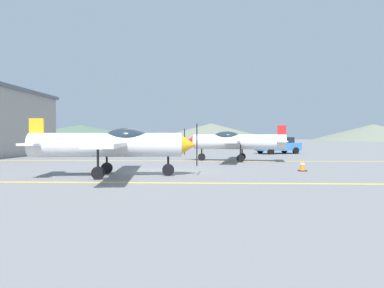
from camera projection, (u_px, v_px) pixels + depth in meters
ground_plane at (156, 173)px, 14.77m from camera, size 400.00×400.00×0.00m
apron_line_near at (143, 183)px, 11.69m from camera, size 80.00×0.16×0.01m
apron_line_far at (173, 161)px, 22.34m from camera, size 80.00×0.16×0.01m
airplane_near at (114, 144)px, 13.59m from camera, size 7.03×8.06×2.41m
airplane_mid at (235, 141)px, 22.09m from camera, size 7.03×8.05×2.41m
car_sedan at (278, 145)px, 31.85m from camera, size 4.66×3.32×1.62m
traffic_cone_front at (302, 165)px, 15.71m from camera, size 0.36×0.36×0.59m
hill_left at (81, 133)px, 170.33m from camera, size 89.38×89.38×7.84m
hill_centerleft at (211, 132)px, 172.90m from camera, size 67.77×67.77×8.82m
hill_centerright at (373, 133)px, 135.64m from camera, size 51.99×51.99×6.90m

